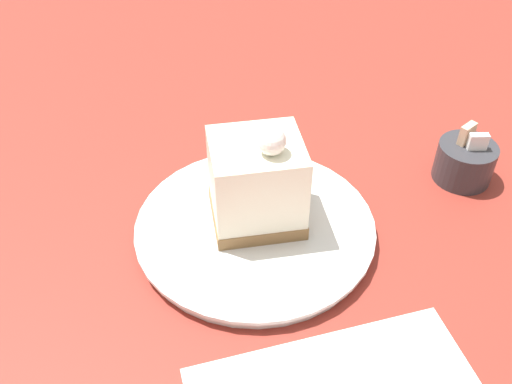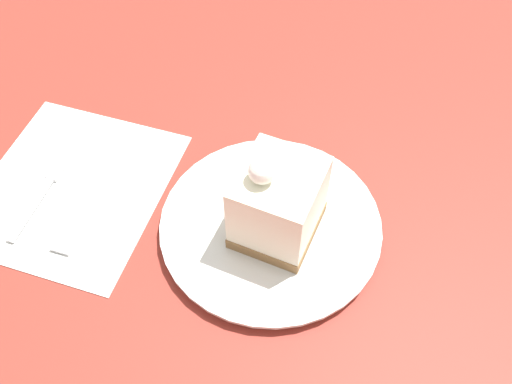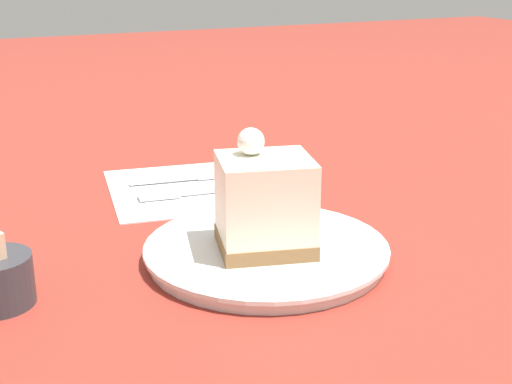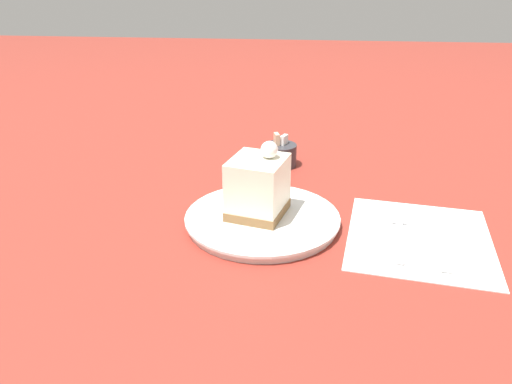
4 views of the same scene
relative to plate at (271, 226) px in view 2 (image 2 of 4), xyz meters
The scene contains 6 objects.
ground_plane 0.02m from the plate, 156.96° to the right, with size 4.00×4.00×0.00m, color maroon.
plate is the anchor object (origin of this frame).
cake_slice 0.05m from the plate, 143.40° to the left, with size 0.10×0.10×0.11m.
napkin 0.23m from the plate, ahead, with size 0.23×0.25×0.00m.
fork 0.20m from the plate, ahead, with size 0.04×0.16×0.00m.
knife 0.26m from the plate, ahead, with size 0.03×0.17×0.00m.
Camera 2 is at (-0.02, 0.34, 0.52)m, focal length 40.00 mm.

